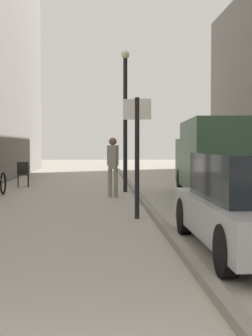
% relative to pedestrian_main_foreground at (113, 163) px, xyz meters
% --- Properties ---
extents(ground_plane, '(80.00, 80.00, 0.00)m').
position_rel_pedestrian_main_foreground_xyz_m(ground_plane, '(-0.78, -1.01, -1.05)').
color(ground_plane, '#A8A093').
extents(kerb_strip, '(0.16, 40.00, 0.12)m').
position_rel_pedestrian_main_foreground_xyz_m(kerb_strip, '(0.80, -1.01, -0.99)').
color(kerb_strip, gray).
rests_on(kerb_strip, ground_plane).
extents(pedestrian_main_foreground, '(0.35, 0.26, 1.82)m').
position_rel_pedestrian_main_foreground_xyz_m(pedestrian_main_foreground, '(0.00, 0.00, 0.00)').
color(pedestrian_main_foreground, gray).
rests_on(pedestrian_main_foreground, ground_plane).
extents(delivery_van, '(2.27, 5.58, 2.28)m').
position_rel_pedestrian_main_foreground_xyz_m(delivery_van, '(3.01, -0.83, 0.18)').
color(delivery_van, '#335138').
rests_on(delivery_van, ground_plane).
extents(street_sign_post, '(0.59, 0.19, 2.60)m').
position_rel_pedestrian_main_foreground_xyz_m(street_sign_post, '(0.40, -4.32, 0.50)').
color(street_sign_post, black).
rests_on(street_sign_post, ground_plane).
extents(lamp_post, '(0.28, 0.28, 4.76)m').
position_rel_pedestrian_main_foreground_xyz_m(lamp_post, '(0.47, 1.67, 1.67)').
color(lamp_post, black).
rests_on(lamp_post, ground_plane).
extents(cafe_chair_near_window, '(0.52, 0.52, 0.94)m').
position_rel_pedestrian_main_foreground_xyz_m(cafe_chair_near_window, '(-3.32, 3.95, -0.50)').
color(cafe_chair_near_window, black).
rests_on(cafe_chair_near_window, ground_plane).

